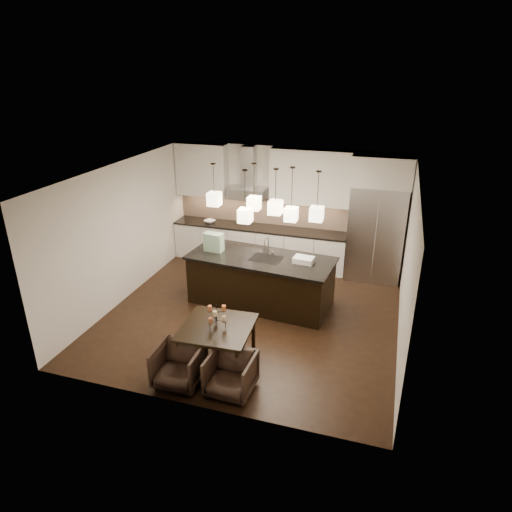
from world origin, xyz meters
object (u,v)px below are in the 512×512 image
(refrigerator, at_px, (376,233))
(armchair_right, at_px, (231,374))
(dining_table, at_px, (218,344))
(armchair_left, at_px, (179,365))
(island_body, at_px, (261,281))

(refrigerator, relative_size, armchair_right, 3.11)
(refrigerator, distance_m, dining_table, 4.64)
(armchair_left, bearing_deg, refrigerator, 60.44)
(dining_table, xyz_separation_m, armchair_right, (0.47, -0.65, -0.02))
(refrigerator, height_order, dining_table, refrigerator)
(island_body, distance_m, armchair_left, 2.84)
(island_body, bearing_deg, refrigerator, 48.19)
(island_body, distance_m, armchair_right, 2.78)
(island_body, relative_size, armchair_left, 3.92)
(refrigerator, bearing_deg, island_body, -137.18)
(refrigerator, xyz_separation_m, dining_table, (-2.18, -4.03, -0.74))
(refrigerator, distance_m, island_body, 2.89)
(island_body, relative_size, dining_table, 2.49)
(dining_table, relative_size, armchair_left, 1.57)
(dining_table, distance_m, armchair_left, 0.78)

